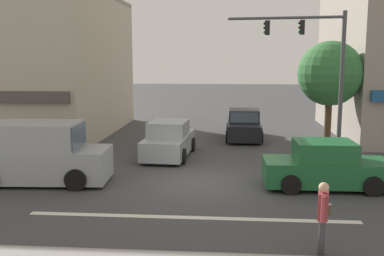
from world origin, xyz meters
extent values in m
plane|color=#3D3D3F|center=(0.00, 0.00, 0.00)|extent=(120.00, 120.00, 0.00)
cube|color=silver|center=(0.00, -3.50, 0.00)|extent=(9.00, 0.24, 0.01)
cube|color=#B7AD99|center=(-10.97, 9.75, 3.76)|extent=(10.66, 11.76, 7.53)
cylinder|color=#4C3823|center=(5.69, 6.50, 1.22)|extent=(0.32, 0.32, 2.43)
sphere|color=#337038|center=(5.69, 6.50, 3.57)|extent=(3.03, 3.03, 3.03)
cylinder|color=brown|center=(-8.99, 5.09, 3.99)|extent=(0.22, 0.22, 7.98)
cylinder|color=brown|center=(8.32, 7.39, 3.54)|extent=(0.22, 0.22, 7.07)
cylinder|color=#47474C|center=(5.67, 4.19, 3.10)|extent=(0.18, 0.18, 6.20)
cylinder|color=#47474C|center=(3.29, 4.50, 5.95)|extent=(4.78, 0.73, 0.12)
cube|color=black|center=(4.00, 4.41, 5.55)|extent=(0.23, 0.26, 0.60)
sphere|color=black|center=(3.88, 4.42, 5.73)|extent=(0.12, 0.12, 0.12)
sphere|color=black|center=(3.88, 4.42, 5.55)|extent=(0.12, 0.12, 0.12)
sphere|color=green|center=(3.88, 4.42, 5.37)|extent=(0.12, 0.12, 0.12)
cube|color=black|center=(2.57, 4.59, 5.55)|extent=(0.23, 0.26, 0.60)
sphere|color=black|center=(2.46, 4.61, 5.73)|extent=(0.12, 0.12, 0.12)
sphere|color=black|center=(2.46, 4.61, 5.55)|extent=(0.12, 0.12, 0.12)
sphere|color=green|center=(2.46, 4.61, 5.37)|extent=(0.12, 0.12, 0.12)
cube|color=#999EA3|center=(-1.61, 4.06, 0.54)|extent=(1.98, 4.21, 0.80)
cube|color=#999EA3|center=(-1.62, 3.96, 1.26)|extent=(1.69, 2.00, 0.64)
cube|color=#475666|center=(-1.55, 4.93, 1.26)|extent=(1.44, 0.16, 0.54)
cylinder|color=black|center=(-2.37, 5.38, 0.32)|extent=(0.22, 0.65, 0.64)
cylinder|color=black|center=(-0.68, 5.27, 0.32)|extent=(0.22, 0.65, 0.64)
cylinder|color=black|center=(-2.55, 2.85, 0.32)|extent=(0.22, 0.65, 0.64)
cylinder|color=black|center=(-0.85, 2.73, 0.32)|extent=(0.22, 0.65, 0.64)
cube|color=#1E6033|center=(4.22, -0.30, 0.54)|extent=(4.12, 1.75, 0.80)
cube|color=#1E6033|center=(4.12, -0.30, 1.26)|extent=(1.92, 1.58, 0.64)
cube|color=#475666|center=(5.09, -0.29, 1.26)|extent=(0.08, 1.44, 0.54)
cylinder|color=black|center=(5.48, 0.56, 0.32)|extent=(0.64, 0.19, 0.64)
cylinder|color=black|center=(5.50, -1.14, 0.32)|extent=(0.64, 0.19, 0.64)
cylinder|color=black|center=(2.94, 0.53, 0.32)|extent=(0.64, 0.19, 0.64)
cylinder|color=black|center=(2.96, -1.17, 0.32)|extent=(0.64, 0.19, 0.64)
cube|color=#999EA3|center=(-5.44, -0.46, 0.66)|extent=(4.69, 2.09, 1.10)
cube|color=#999EA3|center=(-5.74, -0.48, 1.66)|extent=(3.29, 1.97, 0.90)
cube|color=#475666|center=(-4.12, -0.39, 1.66)|extent=(0.15, 1.66, 0.76)
cylinder|color=black|center=(-4.07, 0.53, 0.36)|extent=(0.73, 0.24, 0.72)
cylinder|color=black|center=(-3.97, -1.30, 0.36)|extent=(0.73, 0.24, 0.72)
cylinder|color=black|center=(-6.92, 0.38, 0.36)|extent=(0.73, 0.24, 0.72)
cube|color=black|center=(1.80, 8.70, 0.54)|extent=(1.75, 4.12, 0.80)
cube|color=black|center=(1.80, 8.80, 1.26)|extent=(1.58, 1.92, 0.64)
cube|color=#475666|center=(1.79, 7.83, 1.26)|extent=(1.44, 0.08, 0.54)
cylinder|color=black|center=(2.63, 7.42, 0.32)|extent=(0.19, 0.64, 0.64)
cylinder|color=black|center=(0.93, 7.44, 0.32)|extent=(0.19, 0.64, 0.64)
cylinder|color=black|center=(2.67, 9.96, 0.32)|extent=(0.19, 0.64, 0.64)
cylinder|color=black|center=(0.97, 9.99, 0.32)|extent=(0.19, 0.64, 0.64)
cylinder|color=#333338|center=(2.98, -5.77, 0.43)|extent=(0.14, 0.14, 0.86)
cylinder|color=#333338|center=(3.01, -5.59, 0.43)|extent=(0.14, 0.14, 0.86)
cube|color=maroon|center=(3.00, -5.68, 1.15)|extent=(0.29, 0.40, 0.58)
sphere|color=tan|center=(3.00, -5.68, 1.56)|extent=(0.22, 0.22, 0.22)
cylinder|color=maroon|center=(2.95, -5.92, 1.15)|extent=(0.09, 0.09, 0.56)
cylinder|color=maroon|center=(3.05, -5.45, 1.15)|extent=(0.09, 0.09, 0.56)
cube|color=brown|center=(3.10, -5.38, 0.98)|extent=(0.30, 0.17, 0.24)
camera|label=1|loc=(0.95, -15.09, 4.28)|focal=42.00mm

